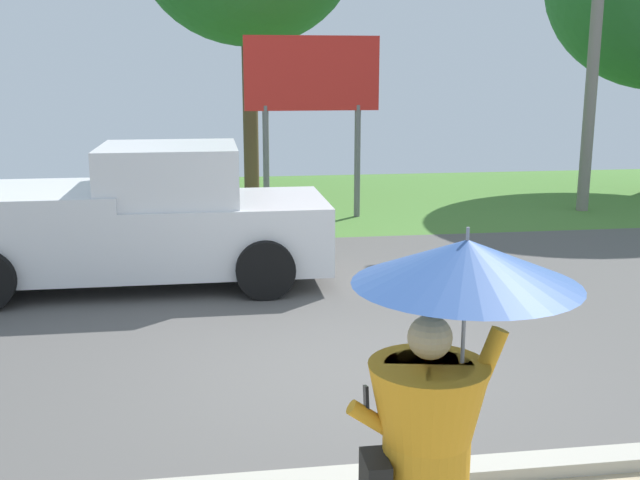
% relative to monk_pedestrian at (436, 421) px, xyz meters
% --- Properties ---
extents(ground_plane, '(40.00, 22.00, 0.20)m').
position_rel_monk_pedestrian_xyz_m(ground_plane, '(0.16, 6.32, -1.19)').
color(ground_plane, '#565451').
extents(monk_pedestrian, '(1.13, 1.11, 2.13)m').
position_rel_monk_pedestrian_xyz_m(monk_pedestrian, '(0.00, 0.00, 0.00)').
color(monk_pedestrian, orange).
rests_on(monk_pedestrian, ground_plane).
extents(pickup_truck, '(5.20, 2.28, 1.88)m').
position_rel_monk_pedestrian_xyz_m(pickup_truck, '(-2.09, 6.96, -0.28)').
color(pickup_truck, silver).
rests_on(pickup_truck, ground_plane).
extents(utility_pole, '(1.80, 0.24, 7.27)m').
position_rel_monk_pedestrian_xyz_m(utility_pole, '(6.60, 11.25, 2.66)').
color(utility_pole, gray).
rests_on(utility_pole, ground_plane).
extents(roadside_billboard, '(2.60, 0.12, 3.50)m').
position_rel_monk_pedestrian_xyz_m(roadside_billboard, '(0.91, 11.26, 1.40)').
color(roadside_billboard, slate).
rests_on(roadside_billboard, ground_plane).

